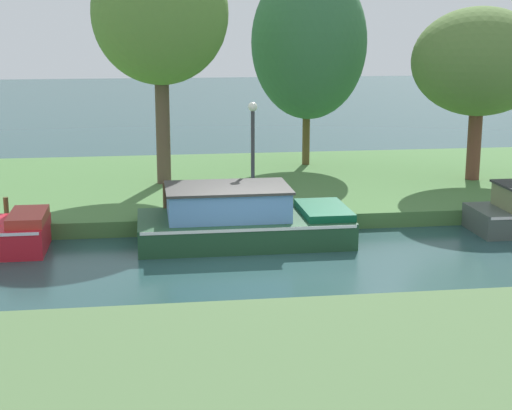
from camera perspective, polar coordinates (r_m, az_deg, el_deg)
The scene contains 9 objects.
ground_plane at distance 18.08m, azimuth -0.57°, elevation -3.66°, with size 120.00×120.00×0.00m, color #234445.
riverbank_far at distance 24.79m, azimuth -2.67°, elevation 1.37°, with size 72.00×10.00×0.40m, color #49763D.
forest_barge at distance 19.08m, azimuth -1.05°, elevation -1.04°, with size 5.04×2.38×1.37m.
willow_tree_left at distance 23.72m, azimuth -6.88°, elevation 13.39°, with size 3.96×3.30×7.09m.
willow_tree_centre at distance 26.83m, azimuth 3.82°, elevation 11.53°, with size 3.83×3.54×6.66m.
willow_tree_right at distance 25.28m, azimuth 15.70°, elevation 9.81°, with size 4.12×3.70×5.25m.
lamp_post at distance 20.81m, azimuth -0.23°, elevation 4.60°, with size 0.24×0.24×2.76m.
mooring_post_near at distance 20.31m, azimuth -17.43°, elevation -0.33°, with size 0.12×0.12×0.62m, color #474121.
mooring_post_far at distance 20.01m, azimuth -6.48°, elevation 0.38°, with size 0.14×0.14×0.89m, color #4B3722.
Camera 1 is at (-2.24, -17.18, 5.16)m, focal length 55.90 mm.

